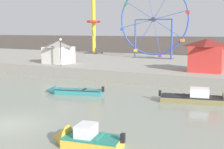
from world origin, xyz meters
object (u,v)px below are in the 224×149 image
motorboat_mustard_yellow (81,139)px  drop_tower_yellow_tower (94,26)px  promenade_lamp_near (61,48)px  motorboat_teal_painted (70,91)px  carnival_booth_white_ticket (58,52)px  motorboat_olive_wood (205,99)px  ferris_wheel_blue_frame (153,21)px  carnival_booth_red_striped (206,55)px

motorboat_mustard_yellow → drop_tower_yellow_tower: drop_tower_yellow_tower is taller
drop_tower_yellow_tower → promenade_lamp_near: (7.15, -19.75, -2.99)m
motorboat_mustard_yellow → promenade_lamp_near: promenade_lamp_near is taller
motorboat_teal_painted → carnival_booth_white_ticket: 14.53m
motorboat_olive_wood → ferris_wheel_blue_frame: bearing=106.4°
drop_tower_yellow_tower → carnival_booth_white_ticket: drop_tower_yellow_tower is taller
motorboat_teal_painted → carnival_booth_red_striped: bearing=-145.3°
carnival_booth_white_ticket → motorboat_mustard_yellow: bearing=-48.1°
carnival_booth_white_ticket → motorboat_teal_painted: bearing=-46.5°
motorboat_olive_wood → motorboat_mustard_yellow: (-3.85, -11.66, -0.01)m
motorboat_olive_wood → promenade_lamp_near: (-18.55, 5.99, 3.21)m
drop_tower_yellow_tower → motorboat_mustard_yellow: bearing=-59.7°
motorboat_olive_wood → carnival_booth_white_ticket: carnival_booth_white_ticket is taller
drop_tower_yellow_tower → motorboat_teal_painted: bearing=-62.8°
motorboat_teal_painted → motorboat_mustard_yellow: 12.10m
ferris_wheel_blue_frame → drop_tower_yellow_tower: size_ratio=0.97×
promenade_lamp_near → motorboat_olive_wood: bearing=-17.9°
drop_tower_yellow_tower → carnival_booth_white_ticket: bearing=-74.3°
carnival_booth_red_striped → motorboat_teal_painted: bearing=-133.2°
drop_tower_yellow_tower → carnival_booth_white_ticket: 18.29m
motorboat_teal_painted → motorboat_mustard_yellow: (7.49, -9.50, 0.09)m
carnival_booth_red_striped → promenade_lamp_near: size_ratio=1.13×
motorboat_teal_painted → ferris_wheel_blue_frame: size_ratio=0.47×
ferris_wheel_blue_frame → drop_tower_yellow_tower: drop_tower_yellow_tower is taller
motorboat_mustard_yellow → drop_tower_yellow_tower: size_ratio=0.32×
carnival_booth_red_striped → motorboat_mustard_yellow: bearing=-98.8°
motorboat_teal_painted → carnival_booth_white_ticket: carnival_booth_white_ticket is taller
motorboat_teal_painted → promenade_lamp_near: size_ratio=1.62×
ferris_wheel_blue_frame → carnival_booth_red_striped: ferris_wheel_blue_frame is taller
ferris_wheel_blue_frame → carnival_booth_red_striped: (10.41, -12.16, -4.10)m
motorboat_olive_wood → carnival_booth_red_striped: bearing=87.2°
ferris_wheel_blue_frame → carnival_booth_white_ticket: (-8.80, -12.87, -4.36)m
drop_tower_yellow_tower → carnival_booth_red_striped: (24.05, -16.53, -3.46)m
motorboat_teal_painted → motorboat_mustard_yellow: bearing=113.3°
motorboat_teal_painted → drop_tower_yellow_tower: 32.01m
motorboat_olive_wood → promenade_lamp_near: 19.76m
motorboat_teal_painted → promenade_lamp_near: bearing=-63.5°
carnival_booth_red_striped → carnival_booth_white_ticket: bearing=179.3°
motorboat_olive_wood → motorboat_teal_painted: size_ratio=1.12×
motorboat_olive_wood → ferris_wheel_blue_frame: ferris_wheel_blue_frame is taller
motorboat_teal_painted → motorboat_mustard_yellow: motorboat_mustard_yellow is taller
motorboat_olive_wood → ferris_wheel_blue_frame: size_ratio=0.53×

